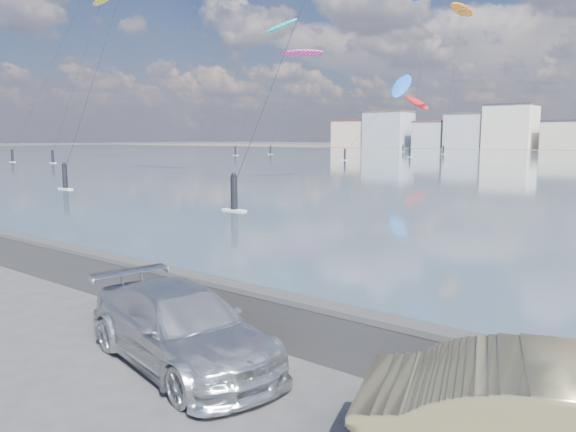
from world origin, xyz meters
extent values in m
plane|color=#333335|center=(0.00, 0.00, 0.00)|extent=(700.00, 700.00, 0.00)
cube|color=#28282B|center=(0.00, 2.70, 0.45)|extent=(400.00, 0.35, 0.90)
cylinder|color=#28282B|center=(0.00, 2.70, 0.90)|extent=(400.00, 0.36, 0.36)
cube|color=beige|center=(-112.00, 186.00, 5.00)|extent=(14.00, 11.00, 10.00)
cube|color=#562D23|center=(-112.00, 186.00, 10.30)|extent=(14.28, 11.22, 0.60)
cube|color=#9EA8B7|center=(-96.50, 186.00, 6.50)|extent=(16.00, 12.00, 13.00)
cube|color=#4C423D|center=(-96.50, 186.00, 13.30)|extent=(16.32, 12.24, 0.60)
cube|color=#B2B7C6|center=(-79.00, 186.00, 4.50)|extent=(11.00, 10.00, 9.00)
cube|color=brown|center=(-79.00, 186.00, 9.30)|extent=(11.22, 10.20, 0.60)
cube|color=#B2B7C6|center=(-66.00, 186.00, 5.75)|extent=(13.00, 11.00, 11.50)
cube|color=#4C423D|center=(-66.00, 186.00, 11.80)|extent=(13.26, 11.22, 0.60)
cube|color=silver|center=(-51.50, 186.00, 7.00)|extent=(15.00, 12.00, 14.00)
cube|color=#2D2D33|center=(-51.50, 186.00, 14.30)|extent=(15.30, 12.24, 0.60)
cube|color=beige|center=(-35.00, 186.00, 4.25)|extent=(12.00, 10.00, 8.50)
cube|color=#2D2D33|center=(-35.00, 186.00, 8.80)|extent=(12.24, 10.20, 0.60)
imported|color=silver|center=(1.03, 1.12, 0.64)|extent=(4.73, 2.72, 1.29)
ellipsoid|color=yellow|center=(-72.49, 48.60, 25.09)|extent=(9.00, 5.68, 2.27)
cube|color=white|center=(-71.06, 38.23, 0.05)|extent=(1.40, 0.42, 0.08)
cylinder|color=black|center=(-71.06, 38.23, 0.95)|extent=(0.36, 0.36, 1.70)
sphere|color=black|center=(-71.06, 38.23, 1.85)|extent=(0.28, 0.28, 0.28)
cylinder|color=black|center=(-71.78, 43.41, 13.20)|extent=(1.46, 10.41, 23.80)
ellipsoid|color=blue|center=(-41.57, 90.27, 13.17)|extent=(5.16, 10.50, 6.33)
cube|color=white|center=(-43.30, 74.28, 0.05)|extent=(1.40, 0.42, 0.08)
cylinder|color=black|center=(-43.30, 74.28, 0.95)|extent=(0.36, 0.36, 1.70)
sphere|color=black|center=(-43.30, 74.28, 1.85)|extent=(0.28, 0.28, 0.28)
cylinder|color=black|center=(-42.44, 82.28, 7.23)|extent=(1.77, 16.01, 11.89)
ellipsoid|color=red|center=(-64.75, 144.42, 13.58)|extent=(10.70, 7.41, 5.66)
cube|color=white|center=(-61.09, 129.43, 0.05)|extent=(1.40, 0.42, 0.08)
cylinder|color=black|center=(-61.09, 129.43, 0.95)|extent=(0.36, 0.36, 1.70)
sphere|color=black|center=(-61.09, 129.43, 1.85)|extent=(0.28, 0.28, 0.28)
cylinder|color=black|center=(-62.92, 136.92, 7.44)|extent=(3.69, 15.01, 12.31)
cube|color=white|center=(-12.16, 15.94, 0.05)|extent=(1.40, 0.42, 0.08)
cylinder|color=black|center=(-12.16, 15.94, 0.95)|extent=(0.36, 0.36, 1.70)
sphere|color=black|center=(-12.16, 15.94, 1.85)|extent=(0.28, 0.28, 0.28)
cylinder|color=black|center=(-12.80, 22.18, 10.81)|extent=(1.31, 12.52, 19.04)
cube|color=white|center=(-30.41, 16.98, 0.05)|extent=(1.40, 0.42, 0.08)
cylinder|color=black|center=(-30.41, 16.98, 0.95)|extent=(0.36, 0.36, 1.70)
sphere|color=black|center=(-30.41, 16.98, 1.85)|extent=(0.28, 0.28, 0.28)
cube|color=white|center=(-79.64, 36.34, 0.05)|extent=(1.40, 0.42, 0.08)
cylinder|color=black|center=(-79.64, 36.34, 0.95)|extent=(0.36, 0.36, 1.70)
sphere|color=black|center=(-79.64, 36.34, 1.85)|extent=(0.28, 0.28, 0.28)
cylinder|color=black|center=(-78.74, 44.17, 17.05)|extent=(1.81, 15.68, 31.51)
cube|color=white|center=(-41.52, 94.36, 0.05)|extent=(1.40, 0.42, 0.08)
cylinder|color=black|center=(-41.52, 94.36, 0.95)|extent=(0.36, 0.36, 1.70)
sphere|color=black|center=(-41.52, 94.36, 1.85)|extent=(0.28, 0.28, 0.28)
cylinder|color=black|center=(-42.09, 98.74, 16.80)|extent=(1.17, 8.80, 31.01)
ellipsoid|color=#E5338C|center=(-72.03, 100.01, 22.83)|extent=(11.14, 6.81, 2.15)
cube|color=white|center=(-74.01, 91.11, 0.05)|extent=(1.40, 0.42, 0.08)
cylinder|color=black|center=(-74.01, 91.11, 0.95)|extent=(0.36, 0.36, 1.70)
sphere|color=black|center=(-74.01, 91.11, 1.85)|extent=(0.28, 0.28, 0.28)
cylinder|color=black|center=(-73.02, 95.56, 12.06)|extent=(2.02, 8.93, 21.54)
ellipsoid|color=orange|center=(-46.72, 129.56, 33.91)|extent=(3.99, 11.01, 3.26)
cube|color=white|center=(-44.23, 116.27, 0.05)|extent=(1.40, 0.42, 0.08)
cylinder|color=black|center=(-44.23, 116.27, 0.95)|extent=(0.36, 0.36, 1.70)
sphere|color=black|center=(-44.23, 116.27, 1.85)|extent=(0.28, 0.28, 0.28)
cylinder|color=black|center=(-45.48, 122.92, 17.61)|extent=(2.52, 13.33, 32.63)
ellipsoid|color=#19BFBF|center=(-73.07, 93.85, 28.06)|extent=(9.46, 3.03, 3.83)
cube|color=white|center=(-75.23, 81.16, 0.05)|extent=(1.40, 0.42, 0.08)
cylinder|color=black|center=(-75.23, 81.16, 0.95)|extent=(0.36, 0.36, 1.70)
sphere|color=black|center=(-75.23, 81.16, 1.85)|extent=(0.28, 0.28, 0.28)
cylinder|color=black|center=(-74.15, 87.51, 14.68)|extent=(2.19, 12.71, 26.78)
camera|label=1|loc=(8.06, -4.80, 3.78)|focal=35.00mm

